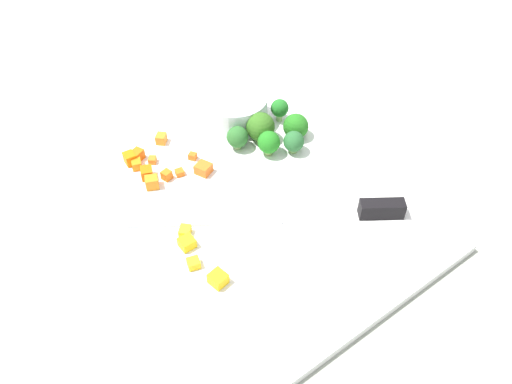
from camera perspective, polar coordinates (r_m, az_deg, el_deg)
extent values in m
plane|color=gray|center=(0.67, 0.00, -1.31)|extent=(4.00, 4.00, 0.00)
cube|color=white|center=(0.67, 0.00, -0.96)|extent=(0.45, 0.34, 0.01)
cylinder|color=white|center=(0.78, -2.40, 9.37)|extent=(0.10, 0.10, 0.04)
cube|color=silver|center=(0.64, -5.72, -3.00)|extent=(0.13, 0.17, 0.00)
cube|color=black|center=(0.66, 14.07, -1.87)|extent=(0.05, 0.06, 0.02)
cube|color=orange|center=(0.70, -12.29, 2.11)|extent=(0.02, 0.02, 0.02)
cube|color=orange|center=(0.73, -11.67, 3.56)|extent=(0.02, 0.02, 0.01)
cube|color=orange|center=(0.76, -10.70, 5.97)|extent=(0.02, 0.02, 0.01)
cube|color=orange|center=(0.70, -5.99, 2.66)|extent=(0.03, 0.03, 0.01)
cube|color=orange|center=(0.70, -10.10, 1.90)|extent=(0.01, 0.01, 0.01)
cube|color=orange|center=(0.72, -13.40, 3.08)|extent=(0.02, 0.02, 0.01)
cube|color=orange|center=(0.73, -13.33, 4.09)|extent=(0.02, 0.02, 0.02)
cube|color=orange|center=(0.70, -8.66, 2.21)|extent=(0.01, 0.01, 0.01)
cube|color=orange|center=(0.72, -7.20, 4.04)|extent=(0.01, 0.01, 0.01)
cube|color=orange|center=(0.73, -14.12, 3.71)|extent=(0.02, 0.02, 0.02)
cube|color=orange|center=(0.69, -11.73, 1.08)|extent=(0.02, 0.02, 0.02)
cube|color=yellow|center=(0.61, -7.84, -5.74)|extent=(0.02, 0.02, 0.01)
cube|color=yellow|center=(0.58, -4.33, -9.79)|extent=(0.02, 0.02, 0.01)
cube|color=yellow|center=(0.59, -7.10, -8.02)|extent=(0.02, 0.02, 0.01)
cube|color=yellow|center=(0.62, -7.86, -4.70)|extent=(0.02, 0.02, 0.01)
cylinder|color=#94BA6A|center=(0.75, 0.50, 6.35)|extent=(0.01, 0.01, 0.01)
sphere|color=#346A1E|center=(0.74, 0.51, 7.43)|extent=(0.04, 0.04, 0.04)
cylinder|color=#89AF68|center=(0.79, 2.66, 8.60)|extent=(0.01, 0.01, 0.02)
sphere|color=#217024|center=(0.78, 2.70, 9.50)|extent=(0.03, 0.03, 0.03)
cylinder|color=#82B65F|center=(0.73, 4.25, 4.91)|extent=(0.01, 0.01, 0.01)
sphere|color=#286330|center=(0.72, 4.31, 5.75)|extent=(0.03, 0.03, 0.03)
cylinder|color=#85B164|center=(0.74, -2.08, 5.39)|extent=(0.01, 0.01, 0.01)
sphere|color=#2B672A|center=(0.73, -2.11, 6.26)|extent=(0.03, 0.03, 0.03)
cylinder|color=#97B561|center=(0.76, 4.47, 6.58)|extent=(0.01, 0.01, 0.01)
sphere|color=#25741E|center=(0.75, 4.53, 7.44)|extent=(0.04, 0.04, 0.04)
cylinder|color=#8AAC58|center=(0.73, 1.45, 4.75)|extent=(0.01, 0.01, 0.01)
sphere|color=#217B1E|center=(0.72, 1.47, 5.67)|extent=(0.03, 0.03, 0.03)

